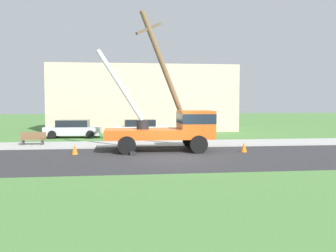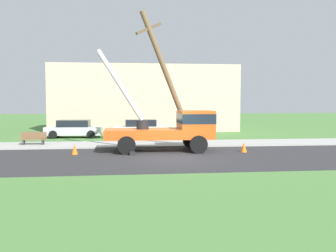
{
  "view_description": "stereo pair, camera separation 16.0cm",
  "coord_description": "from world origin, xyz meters",
  "views": [
    {
      "loc": [
        -2.57,
        -18.74,
        2.86
      ],
      "look_at": [
        0.13,
        3.18,
        1.42
      ],
      "focal_mm": 39.85,
      "sensor_mm": 36.0,
      "label": 1
    },
    {
      "loc": [
        -2.41,
        -18.76,
        2.86
      ],
      "look_at": [
        0.13,
        3.18,
        1.42
      ],
      "focal_mm": 39.85,
      "sensor_mm": 36.0,
      "label": 2
    }
  ],
  "objects": [
    {
      "name": "ground_plane",
      "position": [
        0.0,
        12.0,
        0.0
      ],
      "size": [
        120.0,
        120.0,
        0.0
      ],
      "primitive_type": "plane",
      "color": "#477538"
    },
    {
      "name": "road_asphalt",
      "position": [
        0.0,
        0.0,
        0.0
      ],
      "size": [
        80.0,
        8.46,
        0.01
      ],
      "primitive_type": "cube",
      "color": "#2B2B2D",
      "rests_on": "ground"
    },
    {
      "name": "sidewalk_strip",
      "position": [
        0.0,
        5.96,
        0.05
      ],
      "size": [
        80.0,
        3.46,
        0.1
      ],
      "primitive_type": "cube",
      "color": "#9E9E99",
      "rests_on": "ground"
    },
    {
      "name": "utility_truck",
      "position": [
        0.37,
        2.64,
        1.41
      ],
      "size": [
        6.76,
        3.2,
        5.98
      ],
      "color": "#C65119",
      "rests_on": "ground"
    },
    {
      "name": "leaning_utility_pole",
      "position": [
        0.26,
        4.13,
        4.23
      ],
      "size": [
        4.01,
        2.05,
        8.31
      ],
      "color": "brown",
      "rests_on": "ground"
    },
    {
      "name": "traffic_cone_ahead",
      "position": [
        4.3,
        1.66,
        0.28
      ],
      "size": [
        0.36,
        0.36,
        0.56
      ],
      "primitive_type": "cone",
      "color": "orange",
      "rests_on": "ground"
    },
    {
      "name": "traffic_cone_behind",
      "position": [
        -5.15,
        1.85,
        0.28
      ],
      "size": [
        0.36,
        0.36,
        0.56
      ],
      "primitive_type": "cone",
      "color": "orange",
      "rests_on": "ground"
    },
    {
      "name": "parked_sedan_silver",
      "position": [
        -6.48,
        11.62,
        0.71
      ],
      "size": [
        4.47,
        2.14,
        1.42
      ],
      "color": "#B7B7BF",
      "rests_on": "ground"
    },
    {
      "name": "parked_sedan_white",
      "position": [
        -1.18,
        11.69,
        0.71
      ],
      "size": [
        4.48,
        2.16,
        1.42
      ],
      "color": "silver",
      "rests_on": "ground"
    },
    {
      "name": "park_bench",
      "position": [
        -8.31,
        6.02,
        0.46
      ],
      "size": [
        1.6,
        0.45,
        0.9
      ],
      "color": "brown",
      "rests_on": "ground"
    },
    {
      "name": "lowrise_building_backdrop",
      "position": [
        -0.46,
        18.8,
        3.2
      ],
      "size": [
        18.0,
        6.0,
        6.4
      ],
      "primitive_type": "cube",
      "color": "#C6B293",
      "rests_on": "ground"
    }
  ]
}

